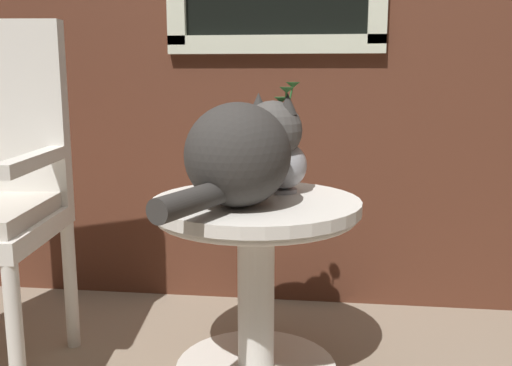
# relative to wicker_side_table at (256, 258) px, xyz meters

# --- Properties ---
(wicker_side_table) EXTENTS (0.62, 0.62, 0.56)m
(wicker_side_table) POSITION_rel_wicker_side_table_xyz_m (0.00, 0.00, 0.00)
(wicker_side_table) COLOR silver
(wicker_side_table) RESTS_ON ground_plane
(cat) EXTENTS (0.39, 0.62, 0.31)m
(cat) POSITION_rel_wicker_side_table_xyz_m (-0.03, -0.06, 0.33)
(cat) COLOR #33302D
(cat) RESTS_ON wicker_side_table
(pewter_vase_with_ivy) EXTENTS (0.15, 0.15, 0.34)m
(pewter_vase_with_ivy) POSITION_rel_wicker_side_table_xyz_m (0.07, 0.12, 0.29)
(pewter_vase_with_ivy) COLOR #99999E
(pewter_vase_with_ivy) RESTS_ON wicker_side_table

